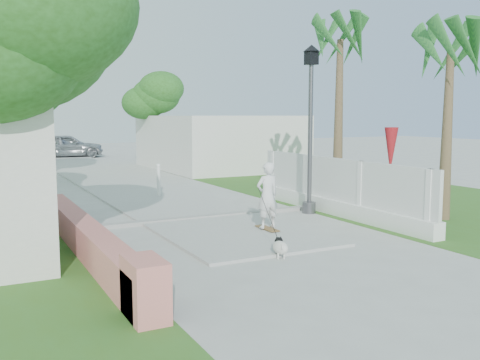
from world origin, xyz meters
TOP-DOWN VIEW (x-y plane):
  - ground at (0.00, 0.00)m, footprint 90.00×90.00m
  - path_strip at (0.00, 20.00)m, footprint 3.20×36.00m
  - curb at (0.00, 6.00)m, footprint 6.50×0.25m
  - grass_right at (7.00, 8.00)m, footprint 8.00×20.00m
  - pink_wall at (-3.30, 3.55)m, footprint 0.45×8.20m
  - lattice_fence at (3.40, 5.00)m, footprint 0.35×7.00m
  - building_right at (6.00, 18.00)m, footprint 6.00×8.00m
  - street_lamp at (2.90, 5.50)m, footprint 0.44×0.44m
  - bollard at (0.20, 10.00)m, footprint 0.14×0.14m
  - patio_umbrella at (4.80, 4.50)m, footprint 0.36×0.36m
  - tree_left_near at (-4.48, 2.98)m, footprint 3.60×3.60m
  - tree_path_left at (-2.98, 15.98)m, footprint 3.40×3.40m
  - tree_path_right at (3.22, 19.98)m, footprint 3.00×3.00m
  - tree_path_far at (-2.78, 25.98)m, footprint 3.20×3.20m
  - palm_far at (4.60, 6.50)m, footprint 1.80×1.80m
  - palm_near at (5.40, 3.20)m, footprint 1.80×1.80m
  - skateboarder at (0.28, 3.29)m, footprint 1.17×2.21m
  - dog at (-0.17, 2.00)m, footprint 0.37×0.51m
  - parked_car at (0.39, 28.14)m, footprint 4.45×2.05m

SIDE VIEW (x-z plane):
  - ground at x=0.00m, z-range 0.00..0.00m
  - grass_right at x=7.00m, z-range 0.00..0.01m
  - path_strip at x=0.00m, z-range 0.00..0.06m
  - curb at x=0.00m, z-range 0.00..0.10m
  - dog at x=-0.17m, z-range 0.02..0.38m
  - pink_wall at x=-3.30m, z-range -0.09..0.71m
  - lattice_fence at x=3.40m, z-range -0.21..1.29m
  - bollard at x=0.20m, z-range 0.04..1.13m
  - skateboarder at x=0.28m, z-range -0.10..1.48m
  - parked_car at x=0.39m, z-range 0.00..1.48m
  - building_right at x=6.00m, z-range 0.00..2.60m
  - patio_umbrella at x=4.80m, z-range 0.54..2.84m
  - street_lamp at x=2.90m, z-range 0.21..4.65m
  - tree_path_right at x=3.22m, z-range 1.10..5.89m
  - tree_path_far at x=-2.78m, z-range 1.23..6.40m
  - tree_path_left at x=-2.98m, z-range 1.21..6.43m
  - tree_left_near at x=-4.48m, z-range 1.18..6.46m
  - palm_near at x=5.40m, z-range 1.60..6.30m
  - palm_far at x=4.60m, z-range 1.83..7.13m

